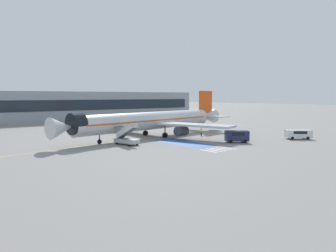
# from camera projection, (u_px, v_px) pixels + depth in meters

# --- Properties ---
(ground_plane) EXTENTS (600.00, 600.00, 0.00)m
(ground_plane) POSITION_uv_depth(u_px,v_px,m) (143.00, 138.00, 69.14)
(ground_plane) COLOR gray
(apron_leadline_yellow) EXTENTS (80.26, 11.63, 0.01)m
(apron_leadline_yellow) POSITION_uv_depth(u_px,v_px,m) (149.00, 137.00, 70.29)
(apron_leadline_yellow) COLOR gold
(apron_leadline_yellow) RESTS_ON ground_plane
(apron_stand_patch_blue) EXTENTS (5.30, 13.24, 0.01)m
(apron_stand_patch_blue) POSITION_uv_depth(u_px,v_px,m) (183.00, 143.00, 62.01)
(apron_stand_patch_blue) COLOR #2856A8
(apron_stand_patch_blue) RESTS_ON ground_plane
(apron_walkway_bar_0) EXTENTS (0.44, 3.60, 0.01)m
(apron_walkway_bar_0) POSITION_uv_depth(u_px,v_px,m) (209.00, 151.00, 52.92)
(apron_walkway_bar_0) COLOR silver
(apron_walkway_bar_0) RESTS_ON ground_plane
(apron_walkway_bar_1) EXTENTS (0.44, 3.60, 0.01)m
(apron_walkway_bar_1) POSITION_uv_depth(u_px,v_px,m) (214.00, 150.00, 53.68)
(apron_walkway_bar_1) COLOR silver
(apron_walkway_bar_1) RESTS_ON ground_plane
(apron_walkway_bar_2) EXTENTS (0.44, 3.60, 0.01)m
(apron_walkway_bar_2) POSITION_uv_depth(u_px,v_px,m) (218.00, 149.00, 54.45)
(apron_walkway_bar_2) COLOR silver
(apron_walkway_bar_2) RESTS_ON ground_plane
(apron_walkway_bar_3) EXTENTS (0.44, 3.60, 0.01)m
(apron_walkway_bar_3) POSITION_uv_depth(u_px,v_px,m) (223.00, 149.00, 55.21)
(apron_walkway_bar_3) COLOR silver
(apron_walkway_bar_3) RESTS_ON ground_plane
(apron_walkway_bar_4) EXTENTS (0.44, 3.60, 0.01)m
(apron_walkway_bar_4) POSITION_uv_depth(u_px,v_px,m) (228.00, 148.00, 55.98)
(apron_walkway_bar_4) COLOR silver
(apron_walkway_bar_4) RESTS_ON ground_plane
(airliner) EXTENTS (46.97, 35.35, 10.19)m
(airliner) POSITION_uv_depth(u_px,v_px,m) (151.00, 121.00, 70.43)
(airliner) COLOR silver
(airliner) RESTS_ON ground_plane
(boarding_stairs_forward) EXTENTS (2.86, 5.45, 4.05)m
(boarding_stairs_forward) POSITION_uv_depth(u_px,v_px,m) (127.00, 139.00, 59.70)
(boarding_stairs_forward) COLOR #ADB2BA
(boarding_stairs_forward) RESTS_ON ground_plane
(fuel_tanker) EXTENTS (9.40, 3.76, 3.21)m
(fuel_tanker) POSITION_uv_depth(u_px,v_px,m) (122.00, 121.00, 93.54)
(fuel_tanker) COLOR #38383D
(fuel_tanker) RESTS_ON ground_plane
(service_van_0) EXTENTS (5.31, 4.83, 1.90)m
(service_van_0) POSITION_uv_depth(u_px,v_px,m) (298.00, 134.00, 67.43)
(service_van_0) COLOR silver
(service_van_0) RESTS_ON ground_plane
(service_van_1) EXTENTS (4.69, 4.24, 2.28)m
(service_van_1) POSITION_uv_depth(u_px,v_px,m) (237.00, 135.00, 62.41)
(service_van_1) COLOR #1E234C
(service_van_1) RESTS_ON ground_plane
(ground_crew_0) EXTENTS (0.29, 0.46, 1.72)m
(ground_crew_0) POSITION_uv_depth(u_px,v_px,m) (201.00, 131.00, 72.81)
(ground_crew_0) COLOR black
(ground_crew_0) RESTS_ON ground_plane
(ground_crew_1) EXTENTS (0.47, 0.33, 1.68)m
(ground_crew_1) POSITION_uv_depth(u_px,v_px,m) (184.00, 131.00, 74.32)
(ground_crew_1) COLOR #2D2D33
(ground_crew_1) RESTS_ON ground_plane
(traffic_cone_0) EXTENTS (0.51, 0.51, 0.57)m
(traffic_cone_0) POSITION_uv_depth(u_px,v_px,m) (211.00, 135.00, 72.48)
(traffic_cone_0) COLOR orange
(traffic_cone_0) RESTS_ON ground_plane
(traffic_cone_1) EXTENTS (0.49, 0.49, 0.54)m
(traffic_cone_1) POSITION_uv_depth(u_px,v_px,m) (226.00, 132.00, 77.54)
(traffic_cone_1) COLOR orange
(traffic_cone_1) RESTS_ON ground_plane
(terminal_building) EXTENTS (131.84, 12.10, 10.40)m
(terminal_building) POSITION_uv_depth(u_px,v_px,m) (33.00, 107.00, 108.95)
(terminal_building) COLOR #89939E
(terminal_building) RESTS_ON ground_plane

